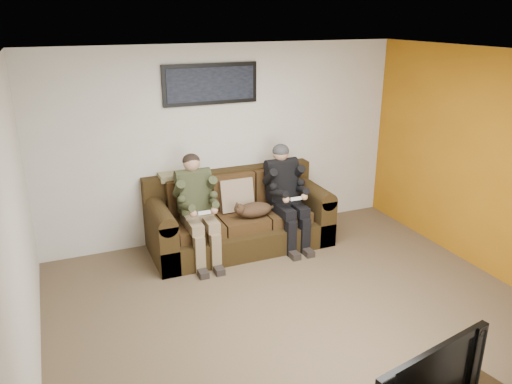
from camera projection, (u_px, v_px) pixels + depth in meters
name	position (u px, v px, depth m)	size (l,w,h in m)	color
floor	(300.00, 314.00, 5.19)	(5.00, 5.00, 0.00)	brown
ceiling	(309.00, 56.00, 4.31)	(5.00, 5.00, 0.00)	silver
wall_back	(225.00, 143.00, 6.71)	(5.00, 5.00, 0.00)	beige
wall_front	(492.00, 325.00, 2.80)	(5.00, 5.00, 0.00)	beige
wall_left	(17.00, 240.00, 3.84)	(4.50, 4.50, 0.00)	beige
wall_right	(499.00, 167.00, 5.66)	(4.50, 4.50, 0.00)	beige
accent_wall_right	(498.00, 167.00, 5.66)	(4.50, 4.50, 0.00)	#A66510
sofa	(238.00, 218.00, 6.66)	(2.35, 1.02, 0.96)	black
throw_pillow	(236.00, 195.00, 6.59)	(0.45, 0.13, 0.43)	#957B61
throw_blanket	(178.00, 176.00, 6.46)	(0.48, 0.24, 0.09)	tan
person_left	(197.00, 202.00, 6.14)	(0.51, 0.87, 1.33)	#826E51
person_right	(286.00, 189.00, 6.58)	(0.51, 0.86, 1.33)	black
cat	(253.00, 210.00, 6.40)	(0.66, 0.26, 0.24)	#4F341F
framed_poster	(211.00, 84.00, 6.33)	(1.25, 0.05, 0.52)	black
television	(418.00, 378.00, 3.17)	(1.00, 0.13, 0.58)	black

